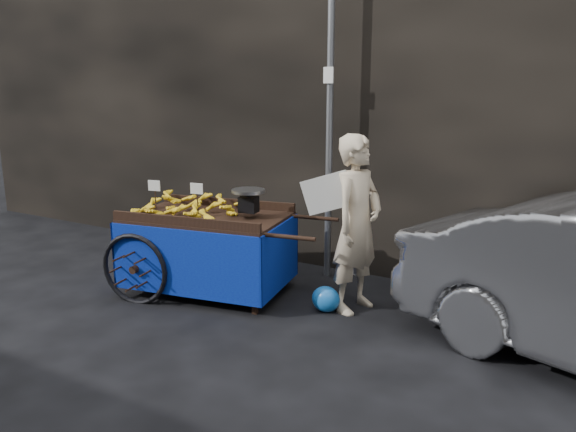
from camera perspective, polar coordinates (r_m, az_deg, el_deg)
The scene contains 6 objects.
ground at distance 6.05m, azimuth -4.11°, elevation -9.12°, with size 80.00×80.00×0.00m, color black.
building_wall at distance 7.74m, azimuth 9.32°, elevation 14.56°, with size 13.50×2.00×5.00m.
street_pole at distance 6.58m, azimuth 4.27°, elevation 10.65°, with size 0.12×0.10×4.00m.
banana_cart at distance 6.31m, azimuth -8.62°, elevation -0.69°, with size 2.52×1.47×1.29m.
vendor at distance 5.74m, azimuth 7.01°, elevation -0.82°, with size 0.85×0.74×1.83m.
plastic_bag at distance 5.87m, azimuth 3.87°, elevation -8.42°, with size 0.30×0.24×0.27m, color blue.
Camera 1 is at (3.17, -4.62, 2.30)m, focal length 35.00 mm.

